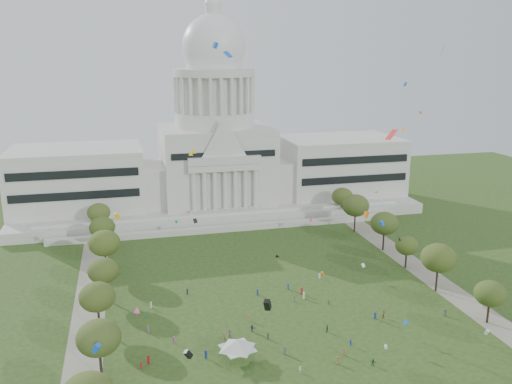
# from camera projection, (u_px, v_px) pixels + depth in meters

# --- Properties ---
(ground) EXTENTS (400.00, 400.00, 0.00)m
(ground) POSITION_uv_depth(u_px,v_px,m) (304.00, 343.00, 122.32)
(ground) COLOR #2A441A
(ground) RESTS_ON ground
(capitol) EXTENTS (160.00, 64.50, 91.30)m
(capitol) POSITION_uv_depth(u_px,v_px,m) (216.00, 156.00, 223.44)
(capitol) COLOR beige
(capitol) RESTS_ON ground
(path_left) EXTENTS (8.00, 160.00, 0.04)m
(path_left) POSITION_uv_depth(u_px,v_px,m) (89.00, 308.00, 139.23)
(path_left) COLOR gray
(path_left) RESTS_ON ground
(path_right) EXTENTS (8.00, 160.00, 0.04)m
(path_right) POSITION_uv_depth(u_px,v_px,m) (424.00, 272.00, 161.75)
(path_right) COLOR gray
(path_right) RESTS_ON ground
(row_tree_l_1) EXTENTS (8.86, 8.86, 12.59)m
(row_tree_l_1) POSITION_uv_depth(u_px,v_px,m) (99.00, 338.00, 106.95)
(row_tree_l_1) COLOR black
(row_tree_l_1) RESTS_ON ground
(row_tree_r_1) EXTENTS (7.58, 7.58, 10.78)m
(row_tree_r_1) POSITION_uv_depth(u_px,v_px,m) (490.00, 294.00, 129.60)
(row_tree_r_1) COLOR black
(row_tree_r_1) RESTS_ON ground
(row_tree_l_2) EXTENTS (8.42, 8.42, 11.97)m
(row_tree_l_2) POSITION_uv_depth(u_px,v_px,m) (97.00, 297.00, 125.88)
(row_tree_l_2) COLOR black
(row_tree_l_2) RESTS_ON ground
(row_tree_r_2) EXTENTS (9.55, 9.55, 13.58)m
(row_tree_r_2) POSITION_uv_depth(u_px,v_px,m) (439.00, 258.00, 146.64)
(row_tree_r_2) COLOR black
(row_tree_r_2) RESTS_ON ground
(row_tree_l_3) EXTENTS (8.12, 8.12, 11.55)m
(row_tree_l_3) POSITION_uv_depth(u_px,v_px,m) (103.00, 271.00, 141.78)
(row_tree_l_3) COLOR black
(row_tree_l_3) RESTS_ON ground
(row_tree_r_3) EXTENTS (7.01, 7.01, 9.98)m
(row_tree_r_3) POSITION_uv_depth(u_px,v_px,m) (407.00, 246.00, 163.35)
(row_tree_r_3) COLOR black
(row_tree_r_3) RESTS_ON ground
(row_tree_l_4) EXTENTS (9.29, 9.29, 13.21)m
(row_tree_l_4) POSITION_uv_depth(u_px,v_px,m) (104.00, 243.00, 158.87)
(row_tree_l_4) COLOR black
(row_tree_l_4) RESTS_ON ground
(row_tree_r_4) EXTENTS (9.19, 9.19, 13.06)m
(row_tree_r_4) POSITION_uv_depth(u_px,v_px,m) (385.00, 223.00, 177.50)
(row_tree_r_4) COLOR black
(row_tree_r_4) RESTS_ON ground
(row_tree_l_5) EXTENTS (8.33, 8.33, 11.85)m
(row_tree_l_5) POSITION_uv_depth(u_px,v_px,m) (102.00, 227.00, 176.31)
(row_tree_l_5) COLOR black
(row_tree_l_5) RESTS_ON ground
(row_tree_r_5) EXTENTS (9.82, 9.82, 13.96)m
(row_tree_r_5) POSITION_uv_depth(u_px,v_px,m) (356.00, 205.00, 195.97)
(row_tree_r_5) COLOR black
(row_tree_r_5) RESTS_ON ground
(row_tree_l_6) EXTENTS (8.19, 8.19, 11.64)m
(row_tree_l_6) POSITION_uv_depth(u_px,v_px,m) (99.00, 213.00, 192.99)
(row_tree_l_6) COLOR black
(row_tree_l_6) RESTS_ON ground
(row_tree_r_6) EXTENTS (8.42, 8.42, 11.97)m
(row_tree_r_6) POSITION_uv_depth(u_px,v_px,m) (342.00, 196.00, 213.75)
(row_tree_r_6) COLOR black
(row_tree_r_6) RESTS_ON ground
(event_tent) EXTENTS (10.72, 10.72, 4.92)m
(event_tent) POSITION_uv_depth(u_px,v_px,m) (237.00, 344.00, 114.73)
(event_tent) COLOR #4C4C4C
(event_tent) RESTS_ON ground
(person_0) EXTENTS (1.03, 1.01, 1.79)m
(person_0) POSITION_uv_depth(u_px,v_px,m) (445.00, 313.00, 134.68)
(person_0) COLOR #4C4C51
(person_0) RESTS_ON ground
(person_2) EXTENTS (1.10, 0.99, 1.92)m
(person_2) POSITION_uv_depth(u_px,v_px,m) (384.00, 314.00, 133.66)
(person_2) COLOR olive
(person_2) RESTS_ON ground
(person_3) EXTENTS (0.83, 1.16, 1.62)m
(person_3) POSITION_uv_depth(u_px,v_px,m) (350.00, 342.00, 120.94)
(person_3) COLOR navy
(person_3) RESTS_ON ground
(person_4) EXTENTS (0.62, 1.10, 1.86)m
(person_4) POSITION_uv_depth(u_px,v_px,m) (327.00, 328.00, 126.86)
(person_4) COLOR #33723F
(person_4) RESTS_ON ground
(person_5) EXTENTS (1.72, 1.54, 1.80)m
(person_5) POSITION_uv_depth(u_px,v_px,m) (252.00, 328.00, 127.07)
(person_5) COLOR #4C4C51
(person_5) RESTS_ON ground
(person_6) EXTENTS (0.59, 0.87, 1.74)m
(person_6) POSITION_uv_depth(u_px,v_px,m) (338.00, 360.00, 113.84)
(person_6) COLOR olive
(person_6) RESTS_ON ground
(person_7) EXTENTS (0.67, 0.58, 1.54)m
(person_7) POSITION_uv_depth(u_px,v_px,m) (300.00, 369.00, 110.87)
(person_7) COLOR silver
(person_7) RESTS_ON ground
(person_8) EXTENTS (0.89, 0.61, 1.70)m
(person_8) POSITION_uv_depth(u_px,v_px,m) (229.00, 334.00, 124.61)
(person_8) COLOR #994C8C
(person_8) RESTS_ON ground
(person_9) EXTENTS (1.02, 1.01, 1.47)m
(person_9) POSITION_uv_depth(u_px,v_px,m) (387.00, 320.00, 131.02)
(person_9) COLOR olive
(person_9) RESTS_ON ground
(person_10) EXTENTS (0.56, 0.86, 1.36)m
(person_10) POSITION_uv_depth(u_px,v_px,m) (329.00, 302.00, 140.79)
(person_10) COLOR #994C8C
(person_10) RESTS_ON ground
(person_11) EXTENTS (1.52, 1.38, 1.59)m
(person_11) POSITION_uv_depth(u_px,v_px,m) (373.00, 362.00, 113.24)
(person_11) COLOR #33723F
(person_11) RESTS_ON ground
(distant_crowd) EXTENTS (63.09, 40.50, 1.94)m
(distant_crowd) POSITION_uv_depth(u_px,v_px,m) (234.00, 318.00, 132.17)
(distant_crowd) COLOR #B21E1E
(distant_crowd) RESTS_ON ground
(kite_swarm) EXTENTS (91.02, 105.23, 62.32)m
(kite_swarm) POSITION_uv_depth(u_px,v_px,m) (299.00, 219.00, 125.04)
(kite_swarm) COLOR orange
(kite_swarm) RESTS_ON ground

